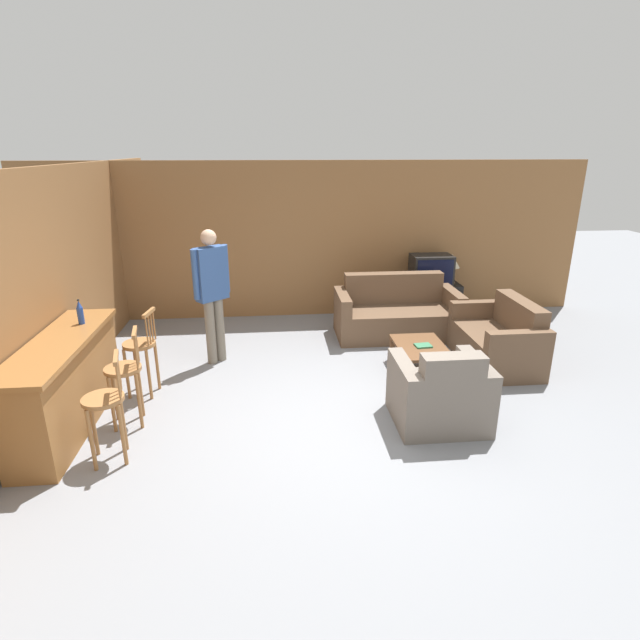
# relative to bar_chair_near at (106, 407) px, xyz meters

# --- Properties ---
(ground_plane) EXTENTS (24.00, 24.00, 0.00)m
(ground_plane) POSITION_rel_bar_chair_near_xyz_m (2.21, 0.47, -0.55)
(ground_plane) COLOR gray
(wall_back) EXTENTS (9.40, 0.08, 2.60)m
(wall_back) POSITION_rel_bar_chair_near_xyz_m (2.21, 4.17, 0.75)
(wall_back) COLOR olive
(wall_back) RESTS_ON ground_plane
(wall_left) EXTENTS (0.08, 8.70, 2.60)m
(wall_left) POSITION_rel_bar_chair_near_xyz_m (-0.95, 1.82, 0.75)
(wall_left) COLOR olive
(wall_left) RESTS_ON ground_plane
(bar_counter) EXTENTS (0.55, 2.07, 0.96)m
(bar_counter) POSITION_rel_bar_chair_near_xyz_m (-0.61, 0.66, -0.07)
(bar_counter) COLOR brown
(bar_counter) RESTS_ON ground_plane
(bar_chair_near) EXTENTS (0.45, 0.45, 1.04)m
(bar_chair_near) POSITION_rel_bar_chair_near_xyz_m (0.00, 0.00, 0.00)
(bar_chair_near) COLOR #996638
(bar_chair_near) RESTS_ON ground_plane
(bar_chair_mid) EXTENTS (0.43, 0.43, 1.04)m
(bar_chair_mid) POSITION_rel_bar_chair_near_xyz_m (0.00, 0.65, 0.00)
(bar_chair_mid) COLOR #996638
(bar_chair_mid) RESTS_ON ground_plane
(bar_chair_far) EXTENTS (0.42, 0.42, 1.04)m
(bar_chair_far) POSITION_rel_bar_chair_near_xyz_m (0.00, 1.34, 0.00)
(bar_chair_far) COLOR #996638
(bar_chair_far) RESTS_ON ground_plane
(couch_far) EXTENTS (1.88, 0.90, 0.92)m
(couch_far) POSITION_rel_bar_chair_near_xyz_m (3.45, 3.01, -0.23)
(couch_far) COLOR brown
(couch_far) RESTS_ON ground_plane
(armchair_near) EXTENTS (0.94, 0.85, 0.90)m
(armchair_near) POSITION_rel_bar_chair_near_xyz_m (3.26, 0.34, -0.23)
(armchair_near) COLOR #70665B
(armchair_near) RESTS_ON ground_plane
(loveseat_right) EXTENTS (0.83, 1.42, 0.88)m
(loveseat_right) POSITION_rel_bar_chair_near_xyz_m (4.56, 1.80, -0.23)
(loveseat_right) COLOR brown
(loveseat_right) RESTS_ON ground_plane
(coffee_table) EXTENTS (0.63, 0.91, 0.36)m
(coffee_table) POSITION_rel_bar_chair_near_xyz_m (3.44, 1.63, -0.24)
(coffee_table) COLOR brown
(coffee_table) RESTS_ON ground_plane
(tv_unit) EXTENTS (1.01, 0.49, 0.60)m
(tv_unit) POSITION_rel_bar_chair_near_xyz_m (4.22, 3.79, -0.26)
(tv_unit) COLOR black
(tv_unit) RESTS_ON ground_plane
(tv) EXTENTS (0.68, 0.45, 0.50)m
(tv) POSITION_rel_bar_chair_near_xyz_m (4.22, 3.78, 0.29)
(tv) COLOR black
(tv) RESTS_ON tv_unit
(bottle) EXTENTS (0.07, 0.07, 0.28)m
(bottle) POSITION_rel_bar_chair_near_xyz_m (-0.55, 1.18, 0.53)
(bottle) COLOR #234293
(bottle) RESTS_ON bar_counter
(book_on_table) EXTENTS (0.22, 0.18, 0.02)m
(book_on_table) POSITION_rel_bar_chair_near_xyz_m (3.46, 1.60, -0.18)
(book_on_table) COLOR #33704C
(book_on_table) RESTS_ON coffee_table
(table_lamp) EXTENTS (0.27, 0.27, 0.50)m
(table_lamp) POSITION_rel_bar_chair_near_xyz_m (4.57, 3.79, 0.41)
(table_lamp) COLOR brown
(table_lamp) RESTS_ON tv_unit
(person_by_window) EXTENTS (0.44, 0.40, 1.81)m
(person_by_window) POSITION_rel_bar_chair_near_xyz_m (0.76, 2.23, 0.48)
(person_by_window) COLOR #756B5B
(person_by_window) RESTS_ON ground_plane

